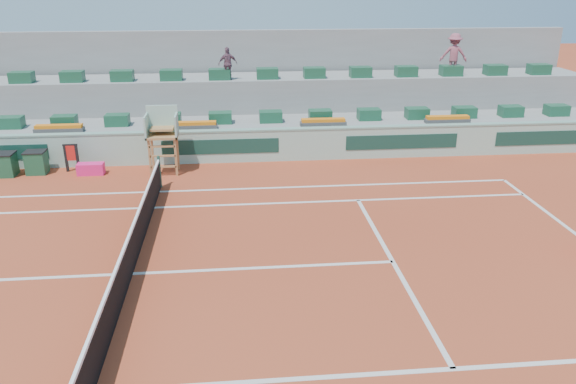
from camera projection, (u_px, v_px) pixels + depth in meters
name	position (u px, v px, depth m)	size (l,w,h in m)	color
ground	(132.00, 274.00, 13.47)	(90.00, 90.00, 0.00)	#98361D
seating_tier_lower	(173.00, 133.00, 23.18)	(36.00, 4.00, 1.20)	gray
seating_tier_upper	(175.00, 108.00, 24.41)	(36.00, 2.40, 2.60)	gray
stadium_back_wall	(177.00, 81.00, 25.57)	(36.00, 0.40, 4.40)	gray
player_bag	(91.00, 169.00, 20.12)	(0.93, 0.41, 0.41)	#FE217B
spectator_mid	(228.00, 64.00, 23.18)	(0.79, 0.33, 1.35)	#754E5F
spectator_right	(454.00, 54.00, 24.29)	(1.15, 0.66, 1.77)	#964B59
court_lines	(132.00, 274.00, 13.47)	(23.89, 11.09, 0.01)	silver
tennis_net	(130.00, 254.00, 13.28)	(0.10, 11.97, 1.10)	black
advertising_hoarding	(168.00, 147.00, 21.13)	(36.00, 0.34, 1.26)	#98BFAC
umpire_chair	(162.00, 131.00, 19.87)	(1.10, 0.90, 2.40)	#9C693B
seat_row_lower	(169.00, 119.00, 22.05)	(32.90, 0.60, 0.44)	#1A4E33
seat_row_upper	(171.00, 75.00, 23.31)	(32.90, 0.60, 0.44)	#1A4E33
flower_planters	(127.00, 127.00, 21.21)	(26.80, 0.36, 0.28)	#474747
drink_cooler_a	(36.00, 162.00, 20.13)	(0.72, 0.62, 0.84)	#194C2F
drink_cooler_b	(4.00, 164.00, 19.91)	(0.82, 0.71, 0.84)	#194C2F
towel_rack	(71.00, 155.00, 20.28)	(0.52, 0.09, 1.03)	black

